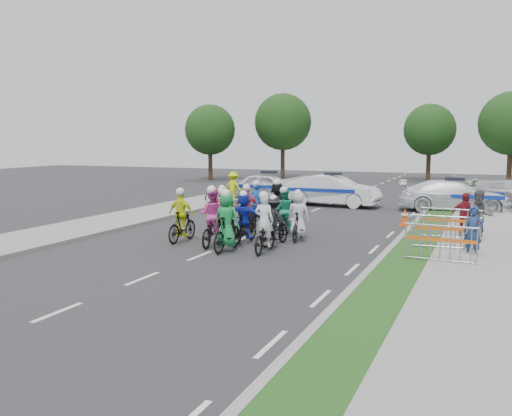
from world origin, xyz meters
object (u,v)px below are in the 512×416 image
at_px(rider_8, 284,218).
at_px(tree_0, 210,130).
at_px(cone_1, 474,206).
at_px(tree_3, 283,122).
at_px(rider_2, 213,224).
at_px(rider_4, 274,225).
at_px(tree_4, 430,130).
at_px(tree_1, 512,123).
at_px(rider_1, 227,227).
at_px(parked_bike, 219,196).
at_px(rider_11, 277,209).
at_px(spectator_1, 480,216).
at_px(cone_0, 405,217).
at_px(rider_12, 257,211).
at_px(rider_0, 265,232).
at_px(police_car_2, 454,196).
at_px(barrier_0, 440,245).
at_px(marshal_hiviz, 233,187).
at_px(rider_7, 298,221).
at_px(rider_3, 182,221).
at_px(police_car_0, 269,187).
at_px(spectator_0, 473,232).
at_px(spectator_2, 464,216).
at_px(barrier_1, 446,234).
at_px(barrier_2, 451,225).
at_px(rider_10, 223,213).
at_px(police_car_1, 333,191).

distance_m(rider_8, tree_0, 28.34).
xyz_separation_m(cone_1, tree_3, (-16.18, 18.59, 4.55)).
distance_m(rider_2, rider_4, 1.99).
bearing_deg(tree_0, tree_4, 19.44).
distance_m(tree_1, tree_3, 18.11).
height_order(rider_1, parked_bike, rider_1).
relative_size(rider_2, rider_11, 1.03).
distance_m(spectator_1, cone_0, 4.00).
bearing_deg(rider_12, rider_8, 126.29).
xyz_separation_m(rider_0, police_car_2, (4.71, 12.70, 0.12)).
height_order(rider_8, barrier_0, rider_8).
relative_size(rider_8, marshal_hiviz, 1.10).
relative_size(rider_7, tree_1, 0.26).
distance_m(rider_3, barrier_0, 8.38).
bearing_deg(police_car_0, tree_1, -43.31).
distance_m(rider_7, tree_1, 27.64).
height_order(spectator_0, marshal_hiviz, marshal_hiviz).
bearing_deg(cone_1, rider_11, -130.49).
bearing_deg(rider_8, marshal_hiviz, -63.72).
bearing_deg(rider_11, rider_7, 134.69).
height_order(rider_3, rider_7, rider_3).
bearing_deg(spectator_0, rider_11, 177.37).
height_order(rider_4, spectator_2, rider_4).
bearing_deg(barrier_1, rider_4, -169.59).
distance_m(rider_0, tree_1, 29.93).
distance_m(rider_2, barrier_2, 8.05).
bearing_deg(rider_10, cone_1, -137.58).
bearing_deg(parked_bike, spectator_0, -126.30).
xyz_separation_m(rider_0, barrier_1, (5.13, 2.21, -0.07)).
height_order(rider_12, police_car_1, rider_12).
relative_size(rider_8, tree_0, 0.29).
relative_size(rider_1, police_car_2, 0.38).
bearing_deg(rider_3, spectator_2, -154.27).
bearing_deg(marshal_hiviz, barrier_1, 148.83).
bearing_deg(rider_4, parked_bike, -44.81).
distance_m(rider_8, rider_10, 2.62).
distance_m(rider_2, cone_0, 8.52).
distance_m(marshal_hiviz, cone_0, 11.43).
xyz_separation_m(rider_8, police_car_0, (-4.90, 11.05, 0.08)).
height_order(rider_3, rider_4, rider_3).
bearing_deg(tree_3, rider_7, -69.03).
relative_size(rider_7, tree_4, 0.28).
height_order(rider_8, police_car_2, rider_8).
xyz_separation_m(rider_4, barrier_1, (5.29, 0.97, -0.10)).
bearing_deg(marshal_hiviz, cone_1, -172.25).
height_order(rider_8, rider_12, rider_12).
bearing_deg(spectator_1, police_car_0, 131.49).
bearing_deg(police_car_2, rider_0, 152.02).
xyz_separation_m(police_car_2, spectator_2, (0.83, -8.04, 0.07)).
height_order(rider_0, tree_3, tree_3).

